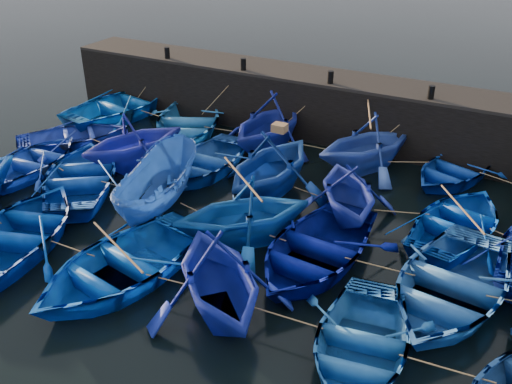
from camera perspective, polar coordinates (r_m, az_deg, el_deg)
The scene contains 31 objects.
ground at distance 16.93m, azimuth -5.10°, elevation -6.67°, with size 120.00×120.00×0.00m, color black.
quay_wall at distance 24.80m, azimuth 7.99°, elevation 8.26°, with size 26.00×2.50×2.50m, color black.
quay_top at distance 24.39m, azimuth 8.20°, elevation 11.14°, with size 26.00×2.50×0.12m, color black.
bollard_0 at distance 27.20m, azimuth -8.88°, elevation 13.59°, with size 0.24×0.24×0.50m, color black.
bollard_1 at distance 25.09m, azimuth -1.28°, elevation 12.66°, with size 0.24×0.24×0.50m, color black.
bollard_2 at distance 23.49m, azimuth 7.46°, elevation 11.31°, with size 0.24×0.24×0.50m, color black.
bollard_3 at distance 22.48m, azimuth 17.12°, elevation 9.51°, with size 0.24×0.24×0.50m, color black.
boat_0 at distance 27.65m, azimuth -13.34°, elevation 8.46°, with size 4.11×5.75×1.19m, color #084CA6.
boat_1 at distance 25.06m, azimuth -6.92°, elevation 6.95°, with size 4.13×5.77×1.20m, color #2064B1.
boat_2 at distance 23.18m, azimuth 1.27°, elevation 6.98°, with size 4.00×4.63×2.44m, color navy.
boat_3 at distance 21.86m, azimuth 10.98°, elevation 4.85°, with size 3.72×4.32×2.27m, color blue.
boat_4 at distance 22.18m, azimuth 19.14°, elevation 2.12°, with size 3.09×4.32×0.90m, color #0A3597.
boat_6 at distance 24.98m, azimuth -17.77°, elevation 5.35°, with size 3.19×4.47×0.93m, color #2139A9.
boat_7 at distance 22.24m, azimuth -12.12°, elevation 5.05°, with size 3.61×4.19×2.21m, color #1F28A5.
boat_8 at distance 21.62m, azimuth -5.23°, elevation 3.12°, with size 3.42×4.78×0.99m, color #1B4EA8.
boat_9 at distance 19.59m, azimuth 1.51°, elevation 2.86°, with size 4.07×4.72×2.48m, color navy.
boat_10 at distance 18.54m, azimuth 9.24°, elevation 0.15°, with size 3.37×3.91×2.06m, color #1C2DA1.
boat_11 at distance 18.68m, azimuth 19.61°, elevation -2.93°, with size 3.41×4.77×0.99m, color #0035A3.
boat_13 at distance 23.23m, azimuth -21.32°, elevation 2.97°, with size 3.21×4.48×0.93m, color #153AA4.
boat_14 at distance 21.20m, azimuth -17.00°, elevation 1.56°, with size 3.82×5.34×1.11m, color #0B3C9E.
boat_15 at distance 19.01m, azimuth -9.86°, elevation 0.55°, with size 1.84×4.88×1.89m, color #2551A3.
boat_16 at distance 16.96m, azimuth -1.34°, elevation -2.01°, with size 3.64×4.22×2.22m, color #0A4595.
boat_17 at distance 16.38m, azimuth 5.90°, elevation -5.68°, with size 3.82×5.34×1.11m, color #000B72.
boat_18 at distance 15.75m, azimuth 18.83°, elevation -8.72°, with size 4.05×5.66×1.17m, color #235CB1.
boat_21 at distance 18.49m, azimuth -22.36°, elevation -3.60°, with size 3.82×5.34×1.11m, color #002F8C.
boat_22 at distance 16.09m, azimuth -13.49°, elevation -7.06°, with size 3.94×5.51×1.14m, color blue.
boat_23 at distance 14.29m, azimuth -3.81°, elevation -8.41°, with size 3.77×4.37×2.30m, color #1323A4.
boat_24 at distance 13.65m, azimuth 10.34°, elevation -14.70°, with size 3.28×4.59×0.95m, color blue.
wooden_crate at distance 18.92m, azimuth 2.38°, elevation 6.43°, with size 0.47×0.39×0.27m, color olive.
mooring_ropes at distance 20.37m, azimuth 2.63°, elevation 2.76°, with size 18.88×11.76×2.10m.
loose_oars at distance 17.52m, azimuth 5.15°, elevation 1.10°, with size 10.01×11.93×1.34m.
Camera 1 is at (7.76, -11.48, 9.71)m, focal length 40.00 mm.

